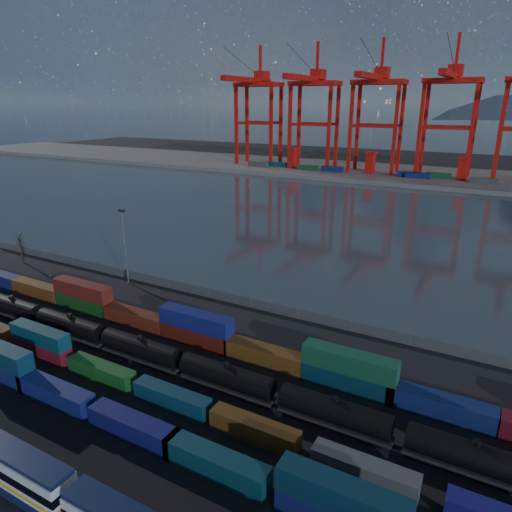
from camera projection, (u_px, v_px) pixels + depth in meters
The scene contains 13 objects.
ground at pixel (155, 381), 65.40m from camera, with size 700.00×700.00×0.00m, color black.
harbor_water at pixel (364, 221), 152.43m from camera, with size 700.00×700.00×0.00m, color #2F3C43.
far_quay at pixel (422, 176), 239.14m from camera, with size 700.00×70.00×2.00m, color #514F4C.
container_row_south at pixel (133, 422), 53.78m from camera, with size 140.88×2.54×5.41m.
container_row_mid at pixel (158, 391), 60.58m from camera, with size 140.29×2.31×4.91m.
container_row_north at pixel (241, 344), 70.81m from camera, with size 129.27×2.67×5.70m.
tanker_string at pixel (334, 412), 55.30m from camera, with size 138.39×3.09×4.42m.
waterfront_fence at pixel (251, 303), 88.29m from camera, with size 160.12×0.12×2.20m.
bare_tree at pixel (21, 248), 112.49m from camera, with size 1.98×1.94×7.57m.
yard_light_mast at pixel (125, 243), 97.70m from camera, with size 1.60×0.40×16.60m.
gantry_cranes at pixel (413, 93), 223.77m from camera, with size 201.31×50.51×68.40m.
quay_containers at pixel (394, 174), 231.38m from camera, with size 172.58×10.99×2.60m.
straddle_carriers at pixel (414, 165), 229.80m from camera, with size 140.00×7.00×11.10m.
Camera 1 is at (39.87, -42.15, 37.98)m, focal length 32.00 mm.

